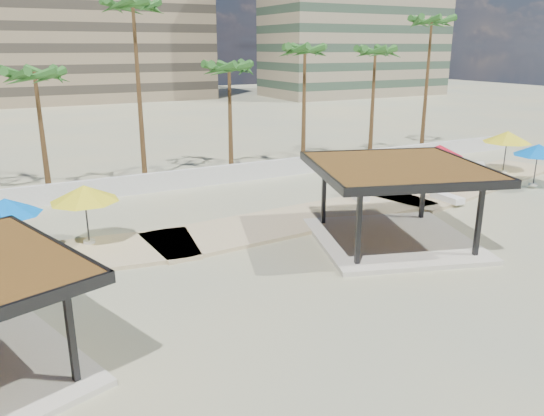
% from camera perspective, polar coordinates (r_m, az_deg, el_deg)
% --- Properties ---
extents(ground, '(200.00, 200.00, 0.00)m').
position_cam_1_polar(ground, '(20.88, 8.36, -7.50)').
color(ground, tan).
rests_on(ground, ground).
extents(promenade, '(44.45, 7.97, 0.24)m').
position_cam_1_polar(promenade, '(27.87, 2.52, -0.84)').
color(promenade, '#C6B284').
rests_on(promenade, ground).
extents(boundary_wall, '(56.00, 0.30, 1.20)m').
position_cam_1_polar(boundary_wall, '(34.20, -7.43, 3.35)').
color(boundary_wall, silver).
rests_on(boundary_wall, ground).
extents(building_mid, '(38.00, 16.00, 30.40)m').
position_cam_1_polar(building_mid, '(94.67, -19.40, 19.55)').
color(building_mid, '#847259').
rests_on(building_mid, ground).
extents(pavilion_central, '(9.01, 9.01, 3.64)m').
position_cam_1_polar(pavilion_central, '(24.33, 13.15, 1.24)').
color(pavilion_central, beige).
rests_on(pavilion_central, ground).
extents(umbrella_b, '(3.86, 3.86, 2.66)m').
position_cam_1_polar(umbrella_b, '(24.41, -19.56, 1.47)').
color(umbrella_b, beige).
rests_on(umbrella_b, promenade).
extents(umbrella_c, '(3.69, 3.69, 2.62)m').
position_cam_1_polar(umbrella_c, '(34.37, 17.57, 5.89)').
color(umbrella_c, beige).
rests_on(umbrella_c, promenade).
extents(umbrella_d, '(3.73, 3.73, 2.63)m').
position_cam_1_polar(umbrella_d, '(36.88, 26.72, 5.60)').
color(umbrella_d, beige).
rests_on(umbrella_d, promenade).
extents(umbrella_e, '(4.04, 4.04, 2.88)m').
position_cam_1_polar(umbrella_e, '(39.91, 23.99, 6.99)').
color(umbrella_e, beige).
rests_on(umbrella_e, promenade).
extents(umbrella_f, '(2.94, 2.94, 2.52)m').
position_cam_1_polar(umbrella_f, '(24.13, -26.75, 0.12)').
color(umbrella_f, beige).
rests_on(umbrella_f, promenade).
extents(lounger_a, '(1.75, 2.54, 0.92)m').
position_cam_1_polar(lounger_a, '(22.67, -22.58, -5.56)').
color(lounger_a, white).
rests_on(lounger_a, promenade).
extents(lounger_b, '(1.23, 2.33, 0.84)m').
position_cam_1_polar(lounger_b, '(31.21, 9.09, 1.54)').
color(lounger_b, white).
rests_on(lounger_b, promenade).
extents(lounger_c, '(0.72, 2.13, 0.81)m').
position_cam_1_polar(lounger_c, '(31.78, 18.29, 1.14)').
color(lounger_c, white).
rests_on(lounger_c, promenade).
extents(lounger_d, '(1.22, 2.03, 0.73)m').
position_cam_1_polar(lounger_d, '(39.08, 22.00, 3.59)').
color(lounger_d, white).
rests_on(lounger_d, promenade).
extents(palm_c, '(3.00, 3.00, 7.88)m').
position_cam_1_polar(palm_c, '(33.48, -24.13, 12.50)').
color(palm_c, brown).
rests_on(palm_c, ground).
extents(palm_d, '(3.00, 3.00, 11.80)m').
position_cam_1_polar(palm_d, '(35.21, -14.69, 19.53)').
color(palm_d, brown).
rests_on(palm_d, ground).
extents(palm_e, '(3.00, 3.00, 8.05)m').
position_cam_1_polar(palm_e, '(36.63, -4.64, 14.40)').
color(palm_e, brown).
rests_on(palm_e, ground).
extents(palm_f, '(3.00, 3.00, 9.15)m').
position_cam_1_polar(palm_f, '(39.51, 3.55, 16.12)').
color(palm_f, brown).
rests_on(palm_f, ground).
extents(palm_g, '(3.00, 3.00, 9.06)m').
position_cam_1_polar(palm_g, '(42.60, 11.05, 15.79)').
color(palm_g, brown).
rests_on(palm_g, ground).
extents(palm_h, '(3.00, 3.00, 11.34)m').
position_cam_1_polar(palm_h, '(47.01, 16.77, 18.10)').
color(palm_h, brown).
rests_on(palm_h, ground).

